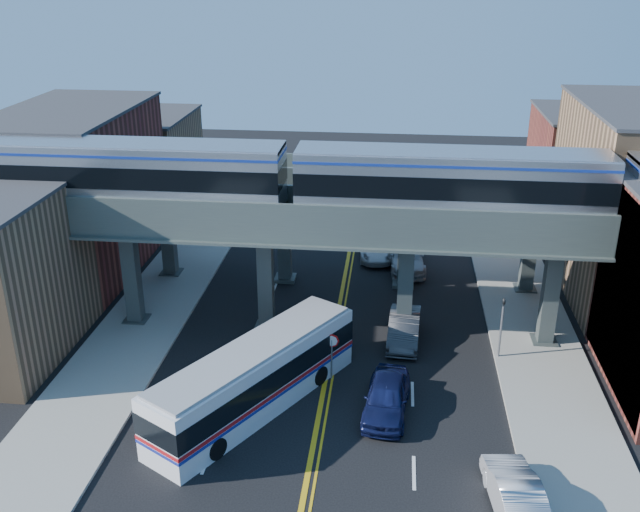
% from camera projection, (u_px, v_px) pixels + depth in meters
% --- Properties ---
extents(ground, '(120.00, 120.00, 0.00)m').
position_uv_depth(ground, '(320.00, 411.00, 34.53)').
color(ground, black).
rests_on(ground, ground).
extents(sidewalk_west, '(5.00, 70.00, 0.16)m').
position_uv_depth(sidewalk_west, '(155.00, 306.00, 44.82)').
color(sidewalk_west, gray).
rests_on(sidewalk_west, ground).
extents(sidewalk_east, '(5.00, 70.00, 0.16)m').
position_uv_depth(sidewalk_east, '(529.00, 325.00, 42.52)').
color(sidewalk_east, gray).
rests_on(sidewalk_east, ground).
extents(building_west_b, '(8.00, 14.00, 11.00)m').
position_uv_depth(building_west_b, '(78.00, 191.00, 48.93)').
color(building_west_b, brown).
rests_on(building_west_b, ground).
extents(building_west_c, '(8.00, 10.00, 8.00)m').
position_uv_depth(building_west_c, '(143.00, 163.00, 61.43)').
color(building_west_c, olive).
rests_on(building_west_c, ground).
extents(building_east_b, '(8.00, 14.00, 12.00)m').
position_uv_depth(building_east_b, '(637.00, 203.00, 45.03)').
color(building_east_b, olive).
rests_on(building_east_b, ground).
extents(building_east_c, '(8.00, 10.00, 9.00)m').
position_uv_depth(building_east_c, '(586.00, 170.00, 57.54)').
color(building_east_c, brown).
rests_on(building_east_c, ground).
extents(mural_panel, '(0.10, 9.50, 9.50)m').
position_uv_depth(mural_panel, '(623.00, 302.00, 34.91)').
color(mural_panel, teal).
rests_on(mural_panel, ground).
extents(elevated_viaduct_near, '(52.00, 3.60, 7.40)m').
position_uv_depth(elevated_viaduct_near, '(335.00, 229.00, 39.37)').
color(elevated_viaduct_near, '#384141').
rests_on(elevated_viaduct_near, ground).
extents(elevated_viaduct_far, '(52.00, 3.60, 7.40)m').
position_uv_depth(elevated_viaduct_far, '(345.00, 191.00, 45.79)').
color(elevated_viaduct_far, '#384141').
rests_on(elevated_viaduct_far, ground).
extents(transit_train, '(50.91, 3.19, 3.73)m').
position_uv_depth(transit_train, '(451.00, 181.00, 37.62)').
color(transit_train, black).
rests_on(transit_train, elevated_viaduct_near).
extents(stop_sign, '(0.76, 0.09, 2.63)m').
position_uv_depth(stop_sign, '(332.00, 349.00, 36.57)').
color(stop_sign, slate).
rests_on(stop_sign, ground).
extents(traffic_signal, '(0.15, 0.18, 4.10)m').
position_uv_depth(traffic_signal, '(502.00, 321.00, 38.22)').
color(traffic_signal, slate).
rests_on(traffic_signal, ground).
extents(transit_bus, '(8.77, 12.07, 3.20)m').
position_uv_depth(transit_bus, '(255.00, 378.00, 34.28)').
color(transit_bus, silver).
rests_on(transit_bus, ground).
extents(car_lane_a, '(2.49, 5.22, 1.72)m').
position_uv_depth(car_lane_a, '(387.00, 397.00, 34.16)').
color(car_lane_a, '#111740').
rests_on(car_lane_a, ground).
extents(car_lane_b, '(1.98, 5.02, 1.63)m').
position_uv_depth(car_lane_b, '(404.00, 329.00, 40.57)').
color(car_lane_b, '#2E2F31').
rests_on(car_lane_b, ground).
extents(car_lane_c, '(2.83, 5.22, 1.39)m').
position_uv_depth(car_lane_c, '(375.00, 248.00, 52.15)').
color(car_lane_c, silver).
rests_on(car_lane_c, ground).
extents(car_lane_d, '(2.89, 6.06, 1.70)m').
position_uv_depth(car_lane_d, '(406.00, 256.00, 50.35)').
color(car_lane_d, '#A5A5AA').
rests_on(car_lane_d, ground).
extents(car_parked_curb, '(2.31, 5.17, 1.65)m').
position_uv_depth(car_parked_curb, '(515.00, 494.00, 28.02)').
color(car_parked_curb, '#B6B6BB').
rests_on(car_parked_curb, ground).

